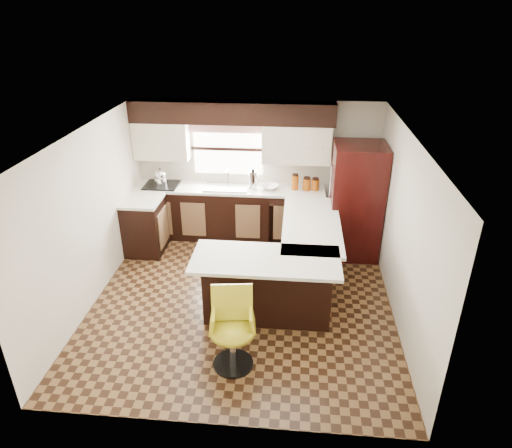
# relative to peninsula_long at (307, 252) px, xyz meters

# --- Properties ---
(floor) EXTENTS (4.40, 4.40, 0.00)m
(floor) POSITION_rel_peninsula_long_xyz_m (-0.90, -0.62, -0.45)
(floor) COLOR #49301A
(floor) RESTS_ON ground
(ceiling) EXTENTS (4.40, 4.40, 0.00)m
(ceiling) POSITION_rel_peninsula_long_xyz_m (-0.90, -0.62, 1.95)
(ceiling) COLOR silver
(ceiling) RESTS_ON wall_back
(wall_back) EXTENTS (4.40, 0.00, 4.40)m
(wall_back) POSITION_rel_peninsula_long_xyz_m (-0.90, 1.58, 0.75)
(wall_back) COLOR beige
(wall_back) RESTS_ON floor
(wall_front) EXTENTS (4.40, 0.00, 4.40)m
(wall_front) POSITION_rel_peninsula_long_xyz_m (-0.90, -2.83, 0.75)
(wall_front) COLOR beige
(wall_front) RESTS_ON floor
(wall_left) EXTENTS (0.00, 4.40, 4.40)m
(wall_left) POSITION_rel_peninsula_long_xyz_m (-3.00, -0.62, 0.75)
(wall_left) COLOR beige
(wall_left) RESTS_ON floor
(wall_right) EXTENTS (0.00, 4.40, 4.40)m
(wall_right) POSITION_rel_peninsula_long_xyz_m (1.20, -0.62, 0.75)
(wall_right) COLOR beige
(wall_right) RESTS_ON floor
(base_cab_back) EXTENTS (3.30, 0.60, 0.90)m
(base_cab_back) POSITION_rel_peninsula_long_xyz_m (-1.35, 1.28, 0.00)
(base_cab_back) COLOR black
(base_cab_back) RESTS_ON floor
(base_cab_left) EXTENTS (0.60, 0.70, 0.90)m
(base_cab_left) POSITION_rel_peninsula_long_xyz_m (-2.70, 0.62, 0.00)
(base_cab_left) COLOR black
(base_cab_left) RESTS_ON floor
(counter_back) EXTENTS (3.30, 0.60, 0.04)m
(counter_back) POSITION_rel_peninsula_long_xyz_m (-1.35, 1.28, 0.47)
(counter_back) COLOR silver
(counter_back) RESTS_ON base_cab_back
(counter_left) EXTENTS (0.60, 0.70, 0.04)m
(counter_left) POSITION_rel_peninsula_long_xyz_m (-2.70, 0.62, 0.47)
(counter_left) COLOR silver
(counter_left) RESTS_ON base_cab_left
(soffit) EXTENTS (3.40, 0.35, 0.36)m
(soffit) POSITION_rel_peninsula_long_xyz_m (-1.30, 1.40, 1.77)
(soffit) COLOR black
(soffit) RESTS_ON wall_back
(upper_cab_left) EXTENTS (0.94, 0.35, 0.64)m
(upper_cab_left) POSITION_rel_peninsula_long_xyz_m (-2.52, 1.40, 1.27)
(upper_cab_left) COLOR beige
(upper_cab_left) RESTS_ON wall_back
(upper_cab_right) EXTENTS (1.14, 0.35, 0.64)m
(upper_cab_right) POSITION_rel_peninsula_long_xyz_m (-0.22, 1.40, 1.27)
(upper_cab_right) COLOR beige
(upper_cab_right) RESTS_ON wall_back
(window_pane) EXTENTS (1.20, 0.02, 0.90)m
(window_pane) POSITION_rel_peninsula_long_xyz_m (-1.40, 1.56, 1.10)
(window_pane) COLOR white
(window_pane) RESTS_ON wall_back
(valance) EXTENTS (1.30, 0.06, 0.18)m
(valance) POSITION_rel_peninsula_long_xyz_m (-1.40, 1.52, 1.49)
(valance) COLOR #D19B93
(valance) RESTS_ON wall_back
(sink) EXTENTS (0.75, 0.45, 0.03)m
(sink) POSITION_rel_peninsula_long_xyz_m (-1.40, 1.25, 0.51)
(sink) COLOR #B2B2B7
(sink) RESTS_ON counter_back
(dishwasher) EXTENTS (0.58, 0.03, 0.78)m
(dishwasher) POSITION_rel_peninsula_long_xyz_m (-0.35, 0.99, -0.02)
(dishwasher) COLOR black
(dishwasher) RESTS_ON floor
(cooktop) EXTENTS (0.58, 0.50, 0.02)m
(cooktop) POSITION_rel_peninsula_long_xyz_m (-2.55, 1.25, 0.51)
(cooktop) COLOR black
(cooktop) RESTS_ON counter_back
(peninsula_long) EXTENTS (0.60, 1.95, 0.90)m
(peninsula_long) POSITION_rel_peninsula_long_xyz_m (0.00, 0.00, 0.00)
(peninsula_long) COLOR black
(peninsula_long) RESTS_ON floor
(peninsula_return) EXTENTS (1.65, 0.60, 0.90)m
(peninsula_return) POSITION_rel_peninsula_long_xyz_m (-0.53, -0.97, 0.00)
(peninsula_return) COLOR black
(peninsula_return) RESTS_ON floor
(counter_pen_long) EXTENTS (0.84, 1.95, 0.04)m
(counter_pen_long) POSITION_rel_peninsula_long_xyz_m (0.05, 0.00, 0.47)
(counter_pen_long) COLOR silver
(counter_pen_long) RESTS_ON peninsula_long
(counter_pen_return) EXTENTS (1.89, 0.84, 0.04)m
(counter_pen_return) POSITION_rel_peninsula_long_xyz_m (-0.55, -1.06, 0.47)
(counter_pen_return) COLOR silver
(counter_pen_return) RESTS_ON peninsula_return
(refrigerator) EXTENTS (0.81, 0.78, 1.89)m
(refrigerator) POSITION_rel_peninsula_long_xyz_m (0.78, 0.87, 0.49)
(refrigerator) COLOR black
(refrigerator) RESTS_ON floor
(bar_chair) EXTENTS (0.58, 0.58, 0.98)m
(bar_chair) POSITION_rel_peninsula_long_xyz_m (-0.86, -1.97, 0.04)
(bar_chair) COLOR gold
(bar_chair) RESTS_ON floor
(kettle) EXTENTS (0.22, 0.22, 0.29)m
(kettle) POSITION_rel_peninsula_long_xyz_m (-2.55, 1.26, 0.67)
(kettle) COLOR silver
(kettle) RESTS_ON cooktop
(percolator) EXTENTS (0.14, 0.14, 0.32)m
(percolator) POSITION_rel_peninsula_long_xyz_m (-0.94, 1.28, 0.65)
(percolator) COLOR silver
(percolator) RESTS_ON counter_back
(mixing_bowl) EXTENTS (0.38, 0.38, 0.07)m
(mixing_bowl) POSITION_rel_peninsula_long_xyz_m (-0.65, 1.27, 0.53)
(mixing_bowl) COLOR white
(mixing_bowl) RESTS_ON counter_back
(canister_large) EXTENTS (0.12, 0.12, 0.25)m
(canister_large) POSITION_rel_peninsula_long_xyz_m (-0.22, 1.30, 0.62)
(canister_large) COLOR #964409
(canister_large) RESTS_ON counter_back
(canister_med) EXTENTS (0.14, 0.14, 0.20)m
(canister_med) POSITION_rel_peninsula_long_xyz_m (-0.02, 1.30, 0.59)
(canister_med) COLOR #964409
(canister_med) RESTS_ON counter_back
(canister_small) EXTENTS (0.13, 0.13, 0.19)m
(canister_small) POSITION_rel_peninsula_long_xyz_m (0.13, 1.30, 0.59)
(canister_small) COLOR #964409
(canister_small) RESTS_ON counter_back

